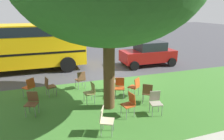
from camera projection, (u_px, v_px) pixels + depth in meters
The scene contains 15 objects.
ground at pixel (107, 78), 11.61m from camera, with size 80.00×80.00×0.00m, color #424247.
grass_verge at pixel (129, 101), 8.71m from camera, with size 48.00×6.00×0.01m, color #3D752D.
chair_0 at pixel (135, 86), 9.07m from camera, with size 0.58×0.58×0.88m.
chair_1 at pixel (115, 80), 9.77m from camera, with size 0.42×0.42×0.88m.
chair_2 at pixel (155, 101), 7.57m from camera, with size 0.49×0.49×0.88m.
chair_3 at pixel (81, 79), 9.98m from camera, with size 0.50×0.50×0.88m.
chair_4 at pixel (32, 101), 7.52m from camera, with size 0.54×0.54×0.88m.
chair_5 at pixel (120, 86), 9.02m from camera, with size 0.54×0.54×0.88m.
chair_6 at pixel (91, 91), 8.47m from camera, with size 0.47×0.47×0.88m.
chair_7 at pixel (148, 92), 8.39m from camera, with size 0.58×0.58×0.88m.
chair_8 at pixel (29, 86), 9.03m from camera, with size 0.59×0.59×0.88m.
chair_9 at pixel (129, 103), 7.42m from camera, with size 0.50×0.49×0.88m.
chair_10 at pixel (49, 85), 9.12m from camera, with size 0.52×0.51×0.88m.
chair_11 at pixel (105, 119), 6.35m from camera, with size 0.56×0.55×0.88m.
parked_car at pixel (148, 53), 14.09m from camera, with size 3.70×1.92×1.65m.
Camera 1 is at (3.23, 10.50, 3.81)m, focal length 32.68 mm.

